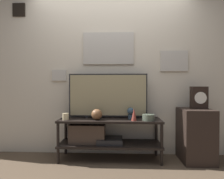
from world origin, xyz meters
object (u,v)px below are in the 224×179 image
Objects in this scene: decorative_bust at (131,113)px; vase_slim_bronze at (134,114)px; mantel_clock at (199,98)px; television at (108,95)px; vase_round_glass at (97,114)px; vase_wide_bowl at (148,117)px; candle_jar at (66,116)px.

vase_slim_bronze is at bearing -69.58° from decorative_bust.
vase_slim_bronze is 1.06× the size of decorative_bust.
vase_slim_bronze is at bearing -172.04° from mantel_clock.
vase_round_glass is at bearing -132.85° from television.
vase_wide_bowl is 1.77× the size of candle_jar.
television reaches higher than vase_round_glass.
decorative_bust reaches higher than vase_wide_bowl.
television reaches higher than candle_jar.
decorative_bust reaches higher than vase_round_glass.
mantel_clock is at bearing 3.09° from candle_jar.
television reaches higher than vase_slim_bronze.
vase_round_glass is 0.48× the size of mantel_clock.
vase_slim_bronze is 0.20m from vase_wide_bowl.
decorative_bust is 0.53× the size of mantel_clock.
vase_slim_bronze is 0.96m from mantel_clock.
vase_round_glass is 0.87× the size of vase_slim_bronze.
vase_wide_bowl is (0.72, -0.02, -0.03)m from vase_round_glass.
television is 0.42m from decorative_bust.
vase_slim_bronze is (0.52, -0.04, 0.01)m from vase_round_glass.
vase_slim_bronze is at bearing -28.73° from television.
television is at bearing 162.33° from vase_wide_bowl.
vase_wide_bowl is at bearing 6.38° from vase_slim_bronze.
television reaches higher than decorative_bust.
candle_jar is at bearing -163.36° from television.
vase_wide_bowl is 0.79m from mantel_clock.
television is 0.49m from vase_slim_bronze.
candle_jar is (-0.44, -0.02, -0.03)m from vase_round_glass.
vase_slim_bronze is 0.96m from candle_jar.
candle_jar is (-1.16, 0.01, 0.00)m from vase_wide_bowl.
candle_jar reaches higher than vase_wide_bowl.
mantel_clock is (1.30, -0.07, -0.03)m from television.
candle_jar is at bearing 178.32° from vase_slim_bronze.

